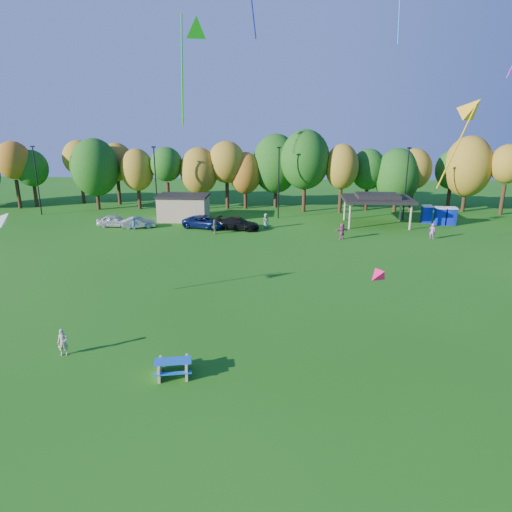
# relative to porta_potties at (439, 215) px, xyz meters

# --- Properties ---
(ground) EXTENTS (160.00, 160.00, 0.00)m
(ground) POSITION_rel_porta_potties_xyz_m (-21.79, -37.85, -1.10)
(ground) COLOR #19600F
(ground) RESTS_ON ground
(tree_line) EXTENTS (93.57, 10.55, 11.15)m
(tree_line) POSITION_rel_porta_potties_xyz_m (-22.82, 7.66, 4.82)
(tree_line) COLOR black
(tree_line) RESTS_ON ground
(lamp_posts) EXTENTS (64.50, 0.25, 9.09)m
(lamp_posts) POSITION_rel_porta_potties_xyz_m (-19.79, 2.15, 3.80)
(lamp_posts) COLOR black
(lamp_posts) RESTS_ON ground
(utility_building) EXTENTS (6.30, 4.30, 3.25)m
(utility_building) POSITION_rel_porta_potties_xyz_m (-31.79, 0.15, 0.54)
(utility_building) COLOR tan
(utility_building) RESTS_ON ground
(pavilion) EXTENTS (8.20, 6.20, 3.77)m
(pavilion) POSITION_rel_porta_potties_xyz_m (-7.79, -0.85, 2.13)
(pavilion) COLOR tan
(pavilion) RESTS_ON ground
(porta_potties) EXTENTS (3.75, 2.24, 2.18)m
(porta_potties) POSITION_rel_porta_potties_xyz_m (0.00, 0.00, 0.00)
(porta_potties) COLOR #0D23B5
(porta_potties) RESTS_ON ground
(picnic_table) EXTENTS (2.13, 1.87, 0.81)m
(picnic_table) POSITION_rel_porta_potties_xyz_m (-24.30, -36.29, -0.63)
(picnic_table) COLOR tan
(picnic_table) RESTS_ON ground
(kite_flyer) EXTENTS (0.64, 0.51, 1.53)m
(kite_flyer) POSITION_rel_porta_potties_xyz_m (-30.79, -34.71, -0.33)
(kite_flyer) COLOR tan
(kite_flyer) RESTS_ON ground
(car_a) EXTENTS (4.14, 1.67, 1.41)m
(car_a) POSITION_rel_porta_potties_xyz_m (-39.28, -4.13, -0.39)
(car_a) COLOR silver
(car_a) RESTS_ON ground
(car_b) EXTENTS (4.11, 2.45, 1.28)m
(car_b) POSITION_rel_porta_potties_xyz_m (-36.23, -4.55, -0.46)
(car_b) COLOR gray
(car_b) RESTS_ON ground
(car_c) EXTENTS (5.76, 3.76, 1.47)m
(car_c) POSITION_rel_porta_potties_xyz_m (-28.33, -4.12, -0.36)
(car_c) COLOR #0C194A
(car_c) RESTS_ON ground
(car_d) EXTENTS (5.32, 2.96, 1.46)m
(car_d) POSITION_rel_porta_potties_xyz_m (-24.35, -4.68, -0.37)
(car_d) COLOR black
(car_d) RESTS_ON ground
(far_person_0) EXTENTS (1.03, 1.02, 1.79)m
(far_person_0) POSITION_rel_porta_potties_xyz_m (-21.12, -3.75, -0.20)
(far_person_0) COLOR #6A8C60
(far_person_0) RESTS_ON ground
(far_person_1) EXTENTS (1.71, 1.15, 1.77)m
(far_person_1) POSITION_rel_porta_potties_xyz_m (-12.73, -8.24, -0.21)
(far_person_1) COLOR #A94671
(far_person_1) RESTS_ON ground
(far_person_2) EXTENTS (1.15, 0.88, 1.57)m
(far_person_2) POSITION_rel_porta_potties_xyz_m (-36.44, -5.67, -0.31)
(far_person_2) COLOR teal
(far_person_2) RESTS_ON ground
(far_person_3) EXTENTS (0.74, 0.65, 1.70)m
(far_person_3) POSITION_rel_porta_potties_xyz_m (-2.99, -7.51, -0.25)
(far_person_3) COLOR #CB5FC1
(far_person_3) RESTS_ON ground
(far_person_4) EXTENTS (0.62, 1.04, 1.67)m
(far_person_4) POSITION_rel_porta_potties_xyz_m (-26.75, -6.90, -0.26)
(far_person_4) COLOR olive
(far_person_4) RESTS_ON ground
(kite_3) EXTENTS (2.87, 2.94, 5.56)m
(kite_3) POSITION_rel_porta_potties_xyz_m (-8.14, -28.01, 11.96)
(kite_3) COLOR #EFA419
(kite_9) EXTENTS (1.21, 1.38, 1.17)m
(kite_9) POSITION_rel_porta_potties_xyz_m (-13.92, -34.34, 3.90)
(kite_9) COLOR #FF0E60
(kite_10) EXTENTS (2.20, 1.32, 3.44)m
(kite_10) POSITION_rel_porta_potties_xyz_m (-35.89, -30.35, 5.54)
(kite_10) COLOR silver
(kite_11) EXTENTS (2.13, 4.44, 7.50)m
(kite_11) POSITION_rel_porta_potties_xyz_m (-25.07, -22.96, 17.33)
(kite_11) COLOR #1DCA1B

